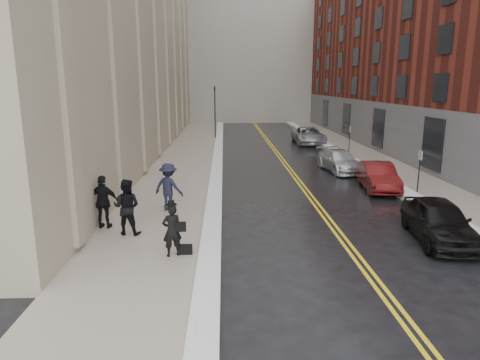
{
  "coord_description": "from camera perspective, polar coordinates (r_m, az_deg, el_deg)",
  "views": [
    {
      "loc": [
        -1.71,
        -12.34,
        5.44
      ],
      "look_at": [
        -1.09,
        4.6,
        1.6
      ],
      "focal_mm": 32.0,
      "sensor_mm": 36.0,
      "label": 1
    }
  ],
  "objects": [
    {
      "name": "pedestrian_c",
      "position": [
        16.62,
        -17.73,
        -2.81
      ],
      "size": [
        1.22,
        0.61,
        2.0
      ],
      "primitive_type": "imported",
      "rotation": [
        0.0,
        0.0,
        3.04
      ],
      "color": "black",
      "rests_on": "sidewalk_left"
    },
    {
      "name": "building_right",
      "position": [
        40.38,
        27.51,
        16.44
      ],
      "size": [
        14.0,
        50.0,
        18.0
      ],
      "primitive_type": "cube",
      "color": "maroon",
      "rests_on": "ground"
    },
    {
      "name": "car_black",
      "position": [
        16.6,
        24.96,
        -4.91
      ],
      "size": [
        2.3,
        4.53,
        1.48
      ],
      "primitive_type": "imported",
      "rotation": [
        0.0,
        0.0,
        -0.13
      ],
      "color": "black",
      "rests_on": "ground"
    },
    {
      "name": "traffic_signal",
      "position": [
        42.41,
        -3.36,
        9.56
      ],
      "size": [
        0.18,
        0.15,
        5.2
      ],
      "color": "black",
      "rests_on": "ground"
    },
    {
      "name": "snow_ridge_left",
      "position": [
        28.83,
        -3.06,
        2.13
      ],
      "size": [
        0.7,
        60.8,
        0.26
      ],
      "primitive_type": "cube",
      "color": "white",
      "rests_on": "ground"
    },
    {
      "name": "sidewalk_right",
      "position": [
        30.77,
        18.31,
        2.07
      ],
      "size": [
        3.0,
        64.0,
        0.15
      ],
      "primitive_type": "cube",
      "color": "gray",
      "rests_on": "ground"
    },
    {
      "name": "parking_sign_near",
      "position": [
        22.86,
        22.79,
        1.47
      ],
      "size": [
        0.06,
        0.35,
        2.23
      ],
      "color": "black",
      "rests_on": "ground"
    },
    {
      "name": "pedestrian_a",
      "position": [
        15.72,
        -14.88,
        -3.48
      ],
      "size": [
        1.08,
        0.9,
        2.02
      ],
      "primitive_type": "imported",
      "rotation": [
        0.0,
        0.0,
        2.99
      ],
      "color": "black",
      "rests_on": "sidewalk_left"
    },
    {
      "name": "pedestrian_main",
      "position": [
        13.52,
        -9.06,
        -6.66
      ],
      "size": [
        0.7,
        0.58,
        1.66
      ],
      "primitive_type": "imported",
      "rotation": [
        0.0,
        0.0,
        3.48
      ],
      "color": "black",
      "rests_on": "sidewalk_left"
    },
    {
      "name": "lane_stripe_b",
      "position": [
        29.18,
        6.46,
        1.94
      ],
      "size": [
        0.12,
        64.0,
        0.01
      ],
      "primitive_type": "cube",
      "color": "gold",
      "rests_on": "ground"
    },
    {
      "name": "car_silver_near",
      "position": [
        27.78,
        13.15,
        2.52
      ],
      "size": [
        2.4,
        4.73,
        1.32
      ],
      "primitive_type": "imported",
      "rotation": [
        0.0,
        0.0,
        0.13
      ],
      "color": "#B3B5BB",
      "rests_on": "ground"
    },
    {
      "name": "car_silver_far",
      "position": [
        39.9,
        9.14,
        5.88
      ],
      "size": [
        2.6,
        5.56,
        1.54
      ],
      "primitive_type": "imported",
      "rotation": [
        0.0,
        0.0,
        -0.01
      ],
      "color": "#9FA3A7",
      "rests_on": "ground"
    },
    {
      "name": "sidewalk_left",
      "position": [
        28.97,
        -7.61,
        1.98
      ],
      "size": [
        4.0,
        64.0,
        0.15
      ],
      "primitive_type": "cube",
      "color": "gray",
      "rests_on": "ground"
    },
    {
      "name": "car_maroon",
      "position": [
        23.4,
        17.91,
        0.46
      ],
      "size": [
        1.95,
        4.42,
        1.41
      ],
      "primitive_type": "imported",
      "rotation": [
        0.0,
        0.0,
        -0.11
      ],
      "color": "#4F0E0E",
      "rests_on": "ground"
    },
    {
      "name": "lane_stripe_a",
      "position": [
        29.14,
        5.99,
        1.94
      ],
      "size": [
        0.12,
        64.0,
        0.01
      ],
      "primitive_type": "cube",
      "color": "gold",
      "rests_on": "ground"
    },
    {
      "name": "ground",
      "position": [
        13.59,
        5.4,
        -10.89
      ],
      "size": [
        160.0,
        160.0,
        0.0
      ],
      "primitive_type": "plane",
      "color": "black",
      "rests_on": "ground"
    },
    {
      "name": "parking_sign_far",
      "position": [
        33.98,
        14.39,
        5.46
      ],
      "size": [
        0.06,
        0.35,
        2.23
      ],
      "color": "black",
      "rests_on": "ground"
    },
    {
      "name": "snow_ridge_right",
      "position": [
        30.16,
        15.02,
        2.22
      ],
      "size": [
        0.85,
        60.8,
        0.3
      ],
      "primitive_type": "cube",
      "color": "white",
      "rests_on": "ground"
    },
    {
      "name": "pedestrian_b",
      "position": [
        18.29,
        -9.5,
        -0.93
      ],
      "size": [
        1.51,
        1.22,
        2.03
      ],
      "primitive_type": "imported",
      "rotation": [
        0.0,
        0.0,
        2.72
      ],
      "color": "black",
      "rests_on": "sidewalk_left"
    }
  ]
}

